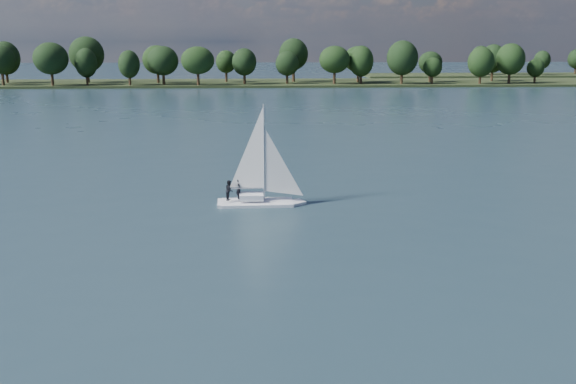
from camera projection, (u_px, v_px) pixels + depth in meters
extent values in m
plane|color=#233342|center=(239.00, 124.00, 115.53)|extent=(700.00, 700.00, 0.00)
cube|color=black|center=(245.00, 84.00, 224.40)|extent=(660.00, 40.00, 1.50)
cube|color=white|center=(257.00, 205.00, 58.20)|extent=(7.32, 2.16, 0.86)
cube|color=white|center=(257.00, 196.00, 58.01)|extent=(2.17, 1.32, 0.54)
cylinder|color=silver|center=(257.00, 152.00, 57.09)|extent=(0.13, 0.13, 8.57)
imported|color=black|center=(239.00, 189.00, 58.15)|extent=(0.60, 0.77, 1.85)
imported|color=black|center=(229.00, 190.00, 57.63)|extent=(0.87, 1.03, 1.85)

